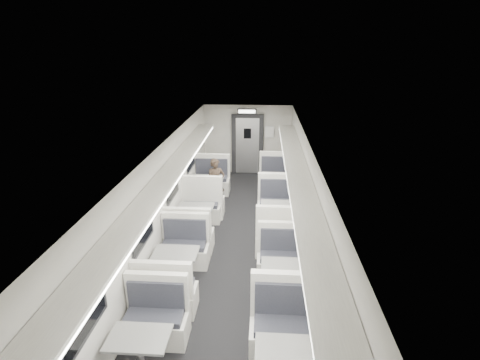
# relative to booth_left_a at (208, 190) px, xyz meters

# --- Properties ---
(room) EXTENTS (3.24, 12.24, 2.64)m
(room) POSITION_rel_booth_left_a_xyz_m (1.00, -3.14, 0.80)
(room) COLOR black
(room) RESTS_ON ground
(booth_left_a) EXTENTS (1.10, 2.22, 1.19)m
(booth_left_a) POSITION_rel_booth_left_a_xyz_m (0.00, 0.00, 0.00)
(booth_left_a) COLOR white
(booth_left_a) RESTS_ON room
(booth_left_b) EXTENTS (1.00, 2.04, 1.09)m
(booth_left_b) POSITION_rel_booth_left_a_xyz_m (0.00, -1.84, -0.03)
(booth_left_b) COLOR white
(booth_left_b) RESTS_ON room
(booth_left_c) EXTENTS (0.99, 2.00, 1.07)m
(booth_left_c) POSITION_rel_booth_left_a_xyz_m (0.00, -3.90, -0.04)
(booth_left_c) COLOR white
(booth_left_c) RESTS_ON room
(booth_left_d) EXTENTS (0.97, 1.97, 1.05)m
(booth_left_d) POSITION_rel_booth_left_a_xyz_m (0.00, -6.02, -0.04)
(booth_left_d) COLOR white
(booth_left_d) RESTS_ON room
(booth_right_a) EXTENTS (1.11, 2.25, 1.20)m
(booth_right_a) POSITION_rel_booth_left_a_xyz_m (2.00, 0.33, 0.00)
(booth_right_a) COLOR white
(booth_right_a) RESTS_ON room
(booth_right_b) EXTENTS (1.11, 2.25, 1.20)m
(booth_right_b) POSITION_rel_booth_left_a_xyz_m (2.00, -1.78, 0.00)
(booth_right_b) COLOR white
(booth_right_b) RESTS_ON room
(booth_right_c) EXTENTS (1.00, 2.03, 1.09)m
(booth_right_c) POSITION_rel_booth_left_a_xyz_m (2.00, -4.24, -0.03)
(booth_right_c) COLOR white
(booth_right_c) RESTS_ON room
(passenger) EXTENTS (0.59, 0.50, 1.39)m
(passenger) POSITION_rel_booth_left_a_xyz_m (0.27, -0.18, 0.30)
(passenger) COLOR black
(passenger) RESTS_ON room
(window_a) EXTENTS (0.02, 1.18, 0.84)m
(window_a) POSITION_rel_booth_left_a_xyz_m (-0.49, 0.26, 0.95)
(window_a) COLOR black
(window_a) RESTS_ON room
(window_b) EXTENTS (0.02, 1.18, 0.84)m
(window_b) POSITION_rel_booth_left_a_xyz_m (-0.49, -1.94, 0.95)
(window_b) COLOR black
(window_b) RESTS_ON room
(window_c) EXTENTS (0.02, 1.18, 0.84)m
(window_c) POSITION_rel_booth_left_a_xyz_m (-0.49, -4.14, 0.95)
(window_c) COLOR black
(window_c) RESTS_ON room
(window_d) EXTENTS (0.02, 1.18, 0.84)m
(window_d) POSITION_rel_booth_left_a_xyz_m (-0.49, -6.34, 0.95)
(window_d) COLOR black
(window_d) RESTS_ON room
(luggage_rack_left) EXTENTS (0.46, 10.40, 0.09)m
(luggage_rack_left) POSITION_rel_booth_left_a_xyz_m (-0.24, -3.44, 1.52)
(luggage_rack_left) COLOR white
(luggage_rack_left) RESTS_ON room
(luggage_rack_right) EXTENTS (0.46, 10.40, 0.09)m
(luggage_rack_right) POSITION_rel_booth_left_a_xyz_m (2.24, -3.44, 1.52)
(luggage_rack_right) COLOR white
(luggage_rack_right) RESTS_ON room
(vestibule_door) EXTENTS (1.10, 0.13, 2.10)m
(vestibule_door) POSITION_rel_booth_left_a_xyz_m (1.00, 2.79, 0.64)
(vestibule_door) COLOR black
(vestibule_door) RESTS_ON room
(exit_sign) EXTENTS (0.62, 0.12, 0.16)m
(exit_sign) POSITION_rel_booth_left_a_xyz_m (1.00, 2.30, 1.88)
(exit_sign) COLOR black
(exit_sign) RESTS_ON room
(wall_notice) EXTENTS (0.32, 0.02, 0.40)m
(wall_notice) POSITION_rel_booth_left_a_xyz_m (1.75, 2.78, 1.10)
(wall_notice) COLOR silver
(wall_notice) RESTS_ON room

